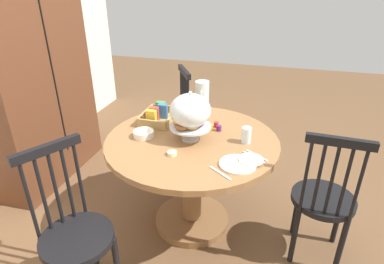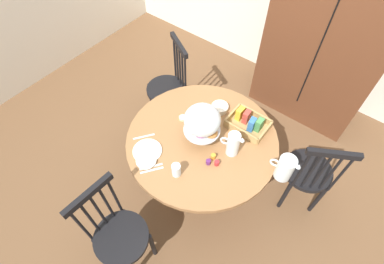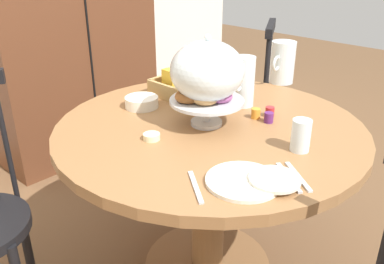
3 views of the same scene
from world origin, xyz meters
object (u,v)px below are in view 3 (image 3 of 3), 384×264
object	(u,v)px
cereal_basket	(188,83)
butter_dish	(152,137)
windsor_chair_near_window	(241,110)
china_plate_small	(275,179)
milk_pitcher	(243,84)
china_plate_large	(243,181)
pastry_stand_with_dome	(207,75)
drinking_glass	(301,135)
orange_juice_pitcher	(282,64)
cereal_bowl	(142,102)
wooden_armoire	(62,9)
dining_table	(209,173)

from	to	relation	value
cereal_basket	butter_dish	distance (m)	0.53
windsor_chair_near_window	china_plate_small	distance (m)	1.33
milk_pitcher	china_plate_large	xyz separation A→B (m)	(-0.50, -0.38, -0.09)
windsor_chair_near_window	pastry_stand_with_dome	distance (m)	1.02
windsor_chair_near_window	milk_pitcher	xyz separation A→B (m)	(-0.53, -0.39, 0.38)
milk_pitcher	butter_dish	size ratio (longest dim) A/B	3.51
china_plate_large	drinking_glass	world-z (taller)	drinking_glass
orange_juice_pitcher	cereal_bowl	xyz separation A→B (m)	(-0.70, 0.24, -0.07)
wooden_armoire	butter_dish	bearing A→B (deg)	-110.45
milk_pitcher	cereal_basket	size ratio (longest dim) A/B	0.67
milk_pitcher	cereal_bowl	size ratio (longest dim) A/B	1.50
wooden_armoire	cereal_basket	distance (m)	1.26
cereal_basket	drinking_glass	xyz separation A→B (m)	(-0.17, -0.69, 0.01)
pastry_stand_with_dome	butter_dish	world-z (taller)	pastry_stand_with_dome
wooden_armoire	pastry_stand_with_dome	world-z (taller)	wooden_armoire
windsor_chair_near_window	cereal_bowl	bearing A→B (deg)	-173.26
china_plate_small	cereal_basket	bearing A→B (deg)	61.24
cereal_bowl	drinking_glass	world-z (taller)	drinking_glass
windsor_chair_near_window	butter_dish	distance (m)	1.13
cereal_bowl	orange_juice_pitcher	bearing A→B (deg)	-18.81
cereal_basket	pastry_stand_with_dome	bearing A→B (deg)	-125.32
milk_pitcher	china_plate_small	world-z (taller)	milk_pitcher
windsor_chair_near_window	china_plate_small	size ratio (longest dim) A/B	6.50
cereal_bowl	pastry_stand_with_dome	bearing A→B (deg)	-80.70
orange_juice_pitcher	china_plate_large	size ratio (longest dim) A/B	0.92
pastry_stand_with_dome	china_plate_large	world-z (taller)	pastry_stand_with_dome
pastry_stand_with_dome	milk_pitcher	xyz separation A→B (m)	(0.26, 0.03, -0.10)
drinking_glass	china_plate_small	bearing A→B (deg)	-166.15
wooden_armoire	milk_pitcher	size ratio (longest dim) A/B	9.31
windsor_chair_near_window	cereal_basket	xyz separation A→B (m)	(-0.57, -0.10, 0.33)
wooden_armoire	orange_juice_pitcher	world-z (taller)	wooden_armoire
pastry_stand_with_dome	china_plate_small	size ratio (longest dim) A/B	2.29
windsor_chair_near_window	china_plate_small	bearing A→B (deg)	-139.08
orange_juice_pitcher	cereal_basket	world-z (taller)	orange_juice_pitcher
orange_juice_pitcher	butter_dish	xyz separation A→B (m)	(-0.88, -0.03, -0.08)
orange_juice_pitcher	drinking_glass	world-z (taller)	orange_juice_pitcher
wooden_armoire	china_plate_large	distance (m)	2.01
milk_pitcher	china_plate_large	distance (m)	0.64
wooden_armoire	orange_juice_pitcher	xyz separation A→B (m)	(0.32, -1.48, -0.15)
milk_pitcher	china_plate_small	bearing A→B (deg)	-134.39
china_plate_large	china_plate_small	size ratio (longest dim) A/B	1.47
pastry_stand_with_dome	cereal_basket	distance (m)	0.42
pastry_stand_with_dome	windsor_chair_near_window	bearing A→B (deg)	27.86
butter_dish	dining_table	bearing A→B (deg)	-13.94
china_plate_large	cereal_bowl	world-z (taller)	cereal_bowl
dining_table	orange_juice_pitcher	bearing A→B (deg)	8.04
drinking_glass	wooden_armoire	bearing A→B (deg)	81.86
china_plate_large	china_plate_small	distance (m)	0.09
dining_table	windsor_chair_near_window	bearing A→B (deg)	28.70
wooden_armoire	pastry_stand_with_dome	bearing A→B (deg)	-101.95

